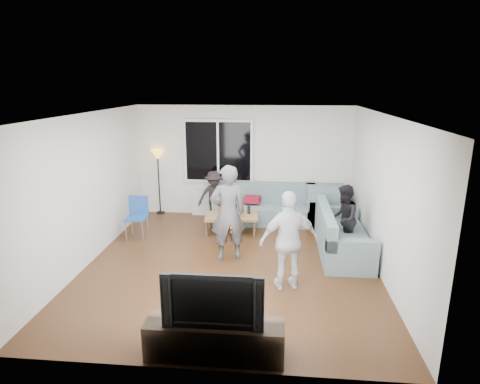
# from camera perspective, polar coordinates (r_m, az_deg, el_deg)

# --- Properties ---
(floor) EXTENTS (5.00, 5.50, 0.04)m
(floor) POSITION_cam_1_polar(r_m,az_deg,el_deg) (7.23, -1.24, -10.22)
(floor) COLOR #56351C
(floor) RESTS_ON ground
(ceiling) EXTENTS (5.00, 5.50, 0.04)m
(ceiling) POSITION_cam_1_polar(r_m,az_deg,el_deg) (6.55, -1.38, 11.13)
(ceiling) COLOR white
(ceiling) RESTS_ON ground
(wall_back) EXTENTS (5.00, 0.04, 2.60)m
(wall_back) POSITION_cam_1_polar(r_m,az_deg,el_deg) (9.46, 0.60, 4.33)
(wall_back) COLOR silver
(wall_back) RESTS_ON ground
(wall_front) EXTENTS (5.00, 0.04, 2.60)m
(wall_front) POSITION_cam_1_polar(r_m,az_deg,el_deg) (4.20, -5.68, -10.07)
(wall_front) COLOR silver
(wall_front) RESTS_ON ground
(wall_left) EXTENTS (0.04, 5.50, 2.60)m
(wall_left) POSITION_cam_1_polar(r_m,az_deg,el_deg) (7.49, -20.85, 0.39)
(wall_left) COLOR silver
(wall_left) RESTS_ON ground
(wall_right) EXTENTS (0.04, 5.50, 2.60)m
(wall_right) POSITION_cam_1_polar(r_m,az_deg,el_deg) (6.96, 19.78, -0.58)
(wall_right) COLOR silver
(wall_right) RESTS_ON ground
(window_frame) EXTENTS (1.62, 0.06, 1.47)m
(window_frame) POSITION_cam_1_polar(r_m,az_deg,el_deg) (9.41, -3.10, 5.79)
(window_frame) COLOR white
(window_frame) RESTS_ON wall_back
(window_glass) EXTENTS (1.50, 0.02, 1.35)m
(window_glass) POSITION_cam_1_polar(r_m,az_deg,el_deg) (9.37, -3.13, 5.75)
(window_glass) COLOR black
(window_glass) RESTS_ON window_frame
(window_mullion) EXTENTS (0.05, 0.03, 1.35)m
(window_mullion) POSITION_cam_1_polar(r_m,az_deg,el_deg) (9.36, -3.14, 5.74)
(window_mullion) COLOR white
(window_mullion) RESTS_ON window_frame
(radiator) EXTENTS (1.30, 0.12, 0.62)m
(radiator) POSITION_cam_1_polar(r_m,az_deg,el_deg) (9.65, -3.03, -1.53)
(radiator) COLOR silver
(radiator) RESTS_ON floor
(potted_plant) EXTENTS (0.20, 0.16, 0.34)m
(potted_plant) POSITION_cam_1_polar(r_m,az_deg,el_deg) (9.46, -1.67, 1.17)
(potted_plant) COLOR #2B6C2B
(potted_plant) RESTS_ON radiator
(vase) EXTENTS (0.19, 0.19, 0.16)m
(vase) POSITION_cam_1_polar(r_m,az_deg,el_deg) (9.53, -3.62, 0.67)
(vase) COLOR silver
(vase) RESTS_ON radiator
(sofa_back_section) EXTENTS (2.30, 0.85, 0.85)m
(sofa_back_section) POSITION_cam_1_polar(r_m,az_deg,el_deg) (9.16, 3.52, -1.71)
(sofa_back_section) COLOR slate
(sofa_back_section) RESTS_ON floor
(sofa_right_section) EXTENTS (2.00, 0.85, 0.85)m
(sofa_right_section) POSITION_cam_1_polar(r_m,az_deg,el_deg) (7.73, 14.43, -5.43)
(sofa_right_section) COLOR slate
(sofa_right_section) RESTS_ON floor
(sofa_corner) EXTENTS (0.85, 0.85, 0.85)m
(sofa_corner) POSITION_cam_1_polar(r_m,az_deg,el_deg) (9.22, 12.01, -1.90)
(sofa_corner) COLOR slate
(sofa_corner) RESTS_ON floor
(cushion_yellow) EXTENTS (0.45, 0.41, 0.14)m
(cushion_yellow) POSITION_cam_1_polar(r_m,az_deg,el_deg) (9.18, -1.92, -1.09)
(cushion_yellow) COLOR gold
(cushion_yellow) RESTS_ON sofa_back_section
(cushion_red) EXTENTS (0.40, 0.35, 0.13)m
(cushion_red) POSITION_cam_1_polar(r_m,az_deg,el_deg) (9.20, 1.73, -1.05)
(cushion_red) COLOR maroon
(cushion_red) RESTS_ON sofa_back_section
(coffee_table) EXTENTS (1.16, 0.71, 0.40)m
(coffee_table) POSITION_cam_1_polar(r_m,az_deg,el_deg) (8.54, -1.22, -4.55)
(coffee_table) COLOR #9A784A
(coffee_table) RESTS_ON floor
(pitcher) EXTENTS (0.17, 0.17, 0.17)m
(pitcher) POSITION_cam_1_polar(r_m,az_deg,el_deg) (8.37, -1.98, -2.91)
(pitcher) COLOR maroon
(pitcher) RESTS_ON coffee_table
(side_chair) EXTENTS (0.41, 0.41, 0.86)m
(side_chair) POSITION_cam_1_polar(r_m,az_deg,el_deg) (8.44, -14.45, -3.63)
(side_chair) COLOR #244E9C
(side_chair) RESTS_ON floor
(floor_lamp) EXTENTS (0.32, 0.32, 1.56)m
(floor_lamp) POSITION_cam_1_polar(r_m,az_deg,el_deg) (9.86, -11.42, 1.37)
(floor_lamp) COLOR gold
(floor_lamp) RESTS_ON floor
(player_left) EXTENTS (0.73, 0.59, 1.73)m
(player_left) POSITION_cam_1_polar(r_m,az_deg,el_deg) (7.11, -1.73, -3.00)
(player_left) COLOR #4F4E54
(player_left) RESTS_ON floor
(player_right) EXTENTS (0.98, 0.60, 1.55)m
(player_right) POSITION_cam_1_polar(r_m,az_deg,el_deg) (6.17, 6.97, -6.87)
(player_right) COLOR silver
(player_right) RESTS_ON floor
(spectator_right) EXTENTS (0.60, 0.71, 1.29)m
(spectator_right) POSITION_cam_1_polar(r_m,az_deg,el_deg) (7.73, 14.45, -3.71)
(spectator_right) COLOR black
(spectator_right) RESTS_ON floor
(spectator_back) EXTENTS (0.85, 0.64, 1.16)m
(spectator_back) POSITION_cam_1_polar(r_m,az_deg,el_deg) (9.25, -3.70, -0.55)
(spectator_back) COLOR black
(spectator_back) RESTS_ON floor
(tv_console) EXTENTS (1.60, 0.40, 0.44)m
(tv_console) POSITION_cam_1_polar(r_m,az_deg,el_deg) (4.96, -3.62, -20.14)
(tv_console) COLOR #302218
(tv_console) RESTS_ON floor
(television) EXTENTS (1.14, 0.15, 0.66)m
(television) POSITION_cam_1_polar(r_m,az_deg,el_deg) (4.66, -3.74, -14.63)
(television) COLOR black
(television) RESTS_ON tv_console
(bottle_b) EXTENTS (0.08, 0.08, 0.27)m
(bottle_b) POSITION_cam_1_polar(r_m,az_deg,el_deg) (8.37, -2.24, -2.57)
(bottle_b) COLOR #368C19
(bottle_b) RESTS_ON coffee_table
(bottle_c) EXTENTS (0.07, 0.07, 0.18)m
(bottle_c) POSITION_cam_1_polar(r_m,az_deg,el_deg) (8.62, -0.64, -2.32)
(bottle_c) COLOR #330D0B
(bottle_c) RESTS_ON coffee_table
(bottle_d) EXTENTS (0.07, 0.07, 0.24)m
(bottle_d) POSITION_cam_1_polar(r_m,az_deg,el_deg) (8.31, 0.35, -2.77)
(bottle_d) COLOR orange
(bottle_d) RESTS_ON coffee_table
(bottle_e) EXTENTS (0.07, 0.07, 0.18)m
(bottle_e) POSITION_cam_1_polar(r_m,az_deg,el_deg) (8.54, 1.27, -2.48)
(bottle_e) COLOR black
(bottle_e) RESTS_ON coffee_table
(bottle_a) EXTENTS (0.07, 0.07, 0.24)m
(bottle_a) POSITION_cam_1_polar(r_m,az_deg,el_deg) (8.52, -2.92, -2.33)
(bottle_a) COLOR #C04D0B
(bottle_a) RESTS_ON coffee_table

